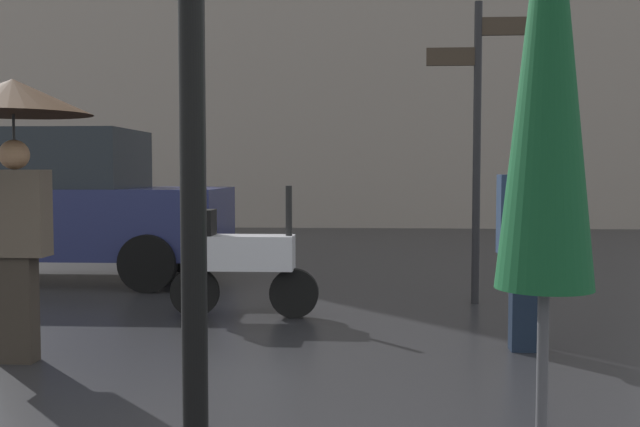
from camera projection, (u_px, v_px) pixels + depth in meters
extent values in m
cylinder|color=black|center=(193.00, 162.00, 2.00)|extent=(0.07, 0.07, 2.79)
cone|color=#144C28|center=(548.00, 53.00, 2.24)|extent=(0.31, 0.31, 1.46)
cube|color=#2A241E|center=(18.00, 309.00, 5.23)|extent=(0.25, 0.16, 0.76)
cube|color=#473D33|center=(16.00, 213.00, 5.19)|extent=(0.46, 0.20, 0.62)
sphere|color=#936B4C|center=(14.00, 155.00, 5.16)|extent=(0.21, 0.21, 0.21)
cylinder|color=black|center=(14.00, 135.00, 5.16)|extent=(0.02, 0.02, 0.30)
cone|color=black|center=(13.00, 96.00, 5.14)|extent=(1.10, 1.10, 0.25)
cube|color=black|center=(527.00, 302.00, 5.56)|extent=(0.24, 0.16, 0.74)
cube|color=#1E2D47|center=(528.00, 214.00, 5.52)|extent=(0.44, 0.20, 0.60)
sphere|color=tan|center=(529.00, 161.00, 5.50)|extent=(0.21, 0.21, 0.21)
cube|color=brown|center=(555.00, 226.00, 5.51)|extent=(0.12, 0.24, 0.28)
cylinder|color=black|center=(294.00, 293.00, 6.82)|extent=(0.46, 0.09, 0.46)
cylinder|color=black|center=(195.00, 292.00, 6.88)|extent=(0.46, 0.09, 0.46)
cube|color=silver|center=(244.00, 252.00, 6.83)|extent=(0.94, 0.32, 0.32)
cube|color=black|center=(199.00, 222.00, 6.83)|extent=(0.28, 0.28, 0.24)
cylinder|color=black|center=(289.00, 215.00, 6.78)|extent=(0.06, 0.06, 0.55)
cube|color=#1E234C|center=(64.00, 221.00, 9.14)|extent=(4.03, 1.68, 0.83)
cube|color=black|center=(47.00, 159.00, 9.10)|extent=(2.22, 1.54, 0.72)
cylinder|color=black|center=(184.00, 248.00, 9.92)|extent=(0.66, 0.18, 0.66)
cylinder|color=black|center=(148.00, 263.00, 8.25)|extent=(0.66, 0.18, 0.66)
cylinder|color=black|center=(477.00, 154.00, 7.46)|extent=(0.08, 0.08, 3.08)
cube|color=#33281E|center=(506.00, 26.00, 7.37)|extent=(0.56, 0.04, 0.18)
cube|color=#33281E|center=(452.00, 57.00, 7.42)|extent=(0.52, 0.04, 0.18)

